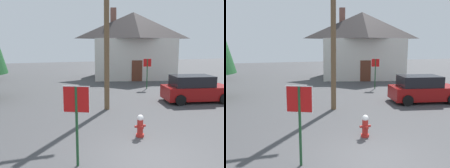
{
  "view_description": "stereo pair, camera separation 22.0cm",
  "coord_description": "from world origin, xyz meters",
  "views": [
    {
      "loc": [
        -3.23,
        -6.35,
        3.63
      ],
      "look_at": [
        0.08,
        4.14,
        1.74
      ],
      "focal_mm": 38.51,
      "sensor_mm": 36.0,
      "label": 1
    },
    {
      "loc": [
        -3.02,
        -6.42,
        3.63
      ],
      "look_at": [
        0.08,
        4.14,
        1.74
      ],
      "focal_mm": 38.51,
      "sensor_mm": 36.0,
      "label": 2
    }
  ],
  "objects": [
    {
      "name": "ground_plane",
      "position": [
        0.0,
        0.0,
        -0.05
      ],
      "size": [
        80.0,
        80.0,
        0.1
      ],
      "primitive_type": "cube",
      "color": "#424244"
    },
    {
      "name": "stop_sign_near",
      "position": [
        -2.2,
        0.32,
        1.75
      ],
      "size": [
        0.73,
        0.34,
        2.43
      ],
      "color": "#1E4C28",
      "rests_on": "ground"
    },
    {
      "name": "fire_hydrant",
      "position": [
        0.51,
        1.85,
        0.43
      ],
      "size": [
        0.44,
        0.38,
        0.88
      ],
      "color": "#AD231E",
      "rests_on": "ground"
    },
    {
      "name": "utility_pole",
      "position": [
        0.38,
        6.03,
        4.52
      ],
      "size": [
        1.6,
        0.28,
        8.69
      ],
      "color": "brown",
      "rests_on": "ground"
    },
    {
      "name": "stop_sign_far",
      "position": [
        5.13,
        10.86,
        1.7
      ],
      "size": [
        0.62,
        0.25,
        2.41
      ],
      "color": "#1E4C28",
      "rests_on": "ground"
    },
    {
      "name": "house",
      "position": [
        6.49,
        17.17,
        3.49
      ],
      "size": [
        9.72,
        7.56,
        7.25
      ],
      "color": "beige",
      "rests_on": "ground"
    },
    {
      "name": "parked_car",
      "position": [
        6.14,
        6.12,
        0.78
      ],
      "size": [
        4.32,
        2.55,
        1.64
      ],
      "color": "maroon",
      "rests_on": "ground"
    }
  ]
}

